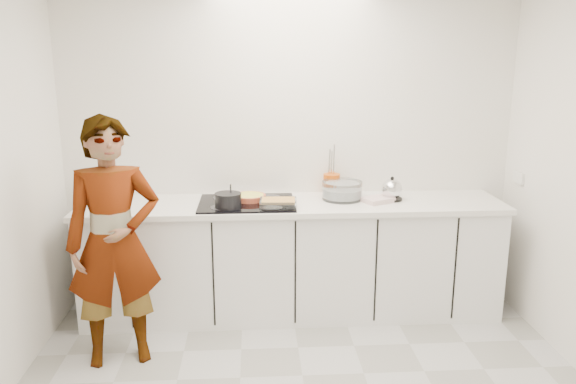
{
  "coord_description": "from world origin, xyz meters",
  "views": [
    {
      "loc": [
        -0.29,
        -2.86,
        2.02
      ],
      "look_at": [
        -0.05,
        1.05,
        1.05
      ],
      "focal_mm": 35.0,
      "sensor_mm": 36.0,
      "label": 1
    }
  ],
  "objects": [
    {
      "name": "tart_dish",
      "position": [
        -0.33,
        1.33,
        0.95
      ],
      "size": [
        0.33,
        0.33,
        0.04
      ],
      "color": "#B94E32",
      "rests_on": "hob"
    },
    {
      "name": "mixing_bowl",
      "position": [
        0.39,
        1.35,
        0.98
      ],
      "size": [
        0.39,
        0.39,
        0.14
      ],
      "color": "silver",
      "rests_on": "countertop"
    },
    {
      "name": "utensil_crock",
      "position": [
        0.33,
        1.51,
        0.99
      ],
      "size": [
        0.16,
        0.16,
        0.17
      ],
      "primitive_type": "cylinder",
      "rotation": [
        0.0,
        0.0,
        0.23
      ],
      "color": "#CC4E07",
      "rests_on": "countertop"
    },
    {
      "name": "kettle",
      "position": [
        0.77,
        1.31,
        0.99
      ],
      "size": [
        0.22,
        0.22,
        0.19
      ],
      "color": "black",
      "rests_on": "countertop"
    },
    {
      "name": "cook",
      "position": [
        -1.21,
        0.65,
        0.83
      ],
      "size": [
        0.68,
        0.52,
        1.65
      ],
      "primitive_type": "imported",
      "rotation": [
        0.0,
        0.0,
        0.23
      ],
      "color": "white",
      "rests_on": "floor"
    },
    {
      "name": "baking_dish",
      "position": [
        -0.12,
        1.13,
        0.95
      ],
      "size": [
        0.28,
        0.21,
        0.05
      ],
      "color": "silver",
      "rests_on": "hob"
    },
    {
      "name": "base_cabinets",
      "position": [
        0.0,
        1.28,
        0.43
      ],
      "size": [
        3.2,
        0.58,
        0.87
      ],
      "primitive_type": "cube",
      "color": "white",
      "rests_on": "floor"
    },
    {
      "name": "countertop",
      "position": [
        0.0,
        1.28,
        0.89
      ],
      "size": [
        3.24,
        0.64,
        0.04
      ],
      "primitive_type": "cube",
      "color": "white",
      "rests_on": "base_cabinets"
    },
    {
      "name": "wall_back",
      "position": [
        0.0,
        1.6,
        1.3
      ],
      "size": [
        3.6,
        0.0,
        2.6
      ],
      "primitive_type": "cube",
      "color": "white",
      "rests_on": "ground"
    },
    {
      "name": "wall_front",
      "position": [
        0.0,
        -1.6,
        1.3
      ],
      "size": [
        3.6,
        0.0,
        2.6
      ],
      "primitive_type": "cube",
      "color": "white",
      "rests_on": "ground"
    },
    {
      "name": "hob",
      "position": [
        -0.35,
        1.26,
        0.92
      ],
      "size": [
        0.72,
        0.54,
        0.01
      ],
      "primitive_type": "cube",
      "color": "black",
      "rests_on": "countertop"
    },
    {
      "name": "saucepan",
      "position": [
        -0.48,
        1.12,
        0.98
      ],
      "size": [
        0.23,
        0.23,
        0.18
      ],
      "color": "black",
      "rests_on": "hob"
    },
    {
      "name": "tea_towel",
      "position": [
        0.65,
        1.25,
        0.93
      ],
      "size": [
        0.27,
        0.25,
        0.04
      ],
      "primitive_type": "cube",
      "rotation": [
        0.0,
        0.0,
        0.48
      ],
      "color": "white",
      "rests_on": "countertop"
    }
  ]
}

